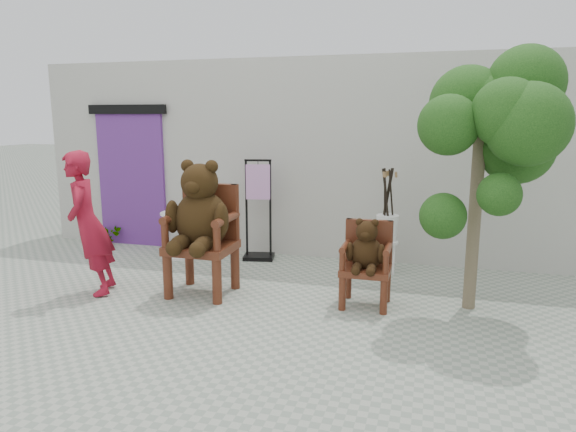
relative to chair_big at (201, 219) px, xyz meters
The scene contains 11 objects.
ground_plane 1.38m from the chair_big, 36.74° to the right, with size 60.00×60.00×0.00m, color gray.
back_wall 2.68m from the chair_big, 71.68° to the left, with size 9.00×1.00×3.00m, color #B3B1A7.
doorway 2.94m from the chair_big, 137.95° to the left, with size 1.40×0.11×2.33m.
chair_big is the anchor object (origin of this frame).
chair_small 2.00m from the chair_big, ahead, with size 0.55×0.55×1.02m.
person 1.35m from the chair_big, 163.52° to the right, with size 0.63×0.42×1.73m, color maroon.
cafe_table 1.81m from the chair_big, 125.88° to the left, with size 0.60×0.60×0.70m.
display_stand 1.69m from the chair_big, 84.67° to the left, with size 0.51×0.43×1.51m.
stool_bucket 2.55m from the chair_big, 34.79° to the left, with size 0.32×0.32×1.45m.
tree 3.47m from the chair_big, ahead, with size 1.45×1.36×2.86m.
potted_plant 3.19m from the chair_big, 146.04° to the left, with size 0.35×0.30×0.39m, color #12350E.
Camera 1 is at (1.81, -4.90, 2.12)m, focal length 32.00 mm.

